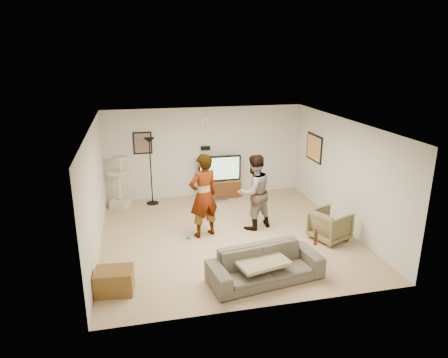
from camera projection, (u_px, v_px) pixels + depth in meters
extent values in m
cube|color=tan|center=(228.00, 235.00, 9.08)|extent=(5.50, 5.50, 0.02)
cube|color=white|center=(228.00, 124.00, 8.32)|extent=(5.50, 5.50, 0.02)
cube|color=beige|center=(205.00, 152.00, 11.26)|extent=(5.50, 0.04, 2.50)
cube|color=beige|center=(269.00, 236.00, 6.15)|extent=(5.50, 0.04, 2.50)
cube|color=beige|center=(95.00, 191.00, 8.13)|extent=(0.04, 5.50, 2.50)
cube|color=beige|center=(344.00, 174.00, 9.28)|extent=(0.04, 5.50, 2.50)
cylinder|color=silver|center=(205.00, 122.00, 10.98)|extent=(0.26, 0.04, 0.26)
cube|color=black|center=(206.00, 148.00, 11.17)|extent=(0.25, 0.10, 0.10)
cube|color=brown|center=(143.00, 143.00, 10.78)|extent=(0.42, 0.03, 0.52)
cube|color=#D4964C|center=(314.00, 148.00, 10.69)|extent=(0.03, 0.78, 0.62)
cube|color=#432511|center=(220.00, 188.00, 11.41)|extent=(1.14, 0.45, 0.47)
cube|color=#AEAEBA|center=(220.00, 200.00, 11.09)|extent=(0.40, 0.30, 0.07)
cube|color=black|center=(220.00, 168.00, 11.24)|extent=(1.19, 0.08, 0.71)
cube|color=#4BF6AF|center=(220.00, 169.00, 11.19)|extent=(1.10, 0.01, 0.62)
cylinder|color=black|center=(151.00, 172.00, 10.67)|extent=(0.32, 0.32, 1.80)
cube|color=beige|center=(119.00, 182.00, 10.51)|extent=(0.58, 0.58, 1.39)
imported|color=gray|center=(203.00, 196.00, 8.77)|extent=(0.80, 0.66, 1.89)
imported|color=navy|center=(254.00, 192.00, 9.19)|extent=(1.03, 0.92, 1.75)
imported|color=#504A3E|center=(265.00, 265.00, 7.20)|extent=(2.14, 1.11, 0.60)
cube|color=tan|center=(260.00, 260.00, 7.15)|extent=(1.04, 0.89, 0.06)
cylinder|color=#3B1F0F|center=(316.00, 238.00, 7.27)|extent=(0.06, 0.06, 0.25)
imported|color=brown|center=(330.00, 225.00, 8.76)|extent=(0.95, 0.94, 0.67)
cube|color=brown|center=(114.00, 281.00, 6.86)|extent=(0.67, 0.53, 0.42)
sphere|color=teal|center=(188.00, 237.00, 8.87)|extent=(0.09, 0.09, 0.09)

